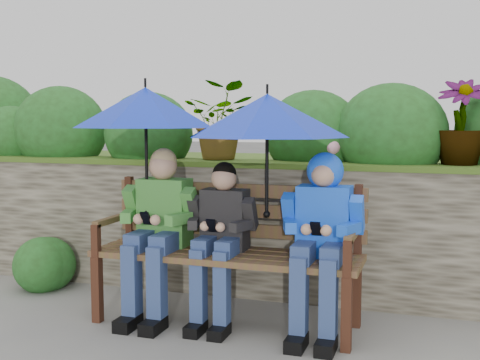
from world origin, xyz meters
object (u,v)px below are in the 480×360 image
(boy_right, at_px, (322,227))
(boy_middle, at_px, (220,233))
(umbrella_right, at_px, (267,116))
(park_bench, at_px, (229,243))
(boy_left, at_px, (158,224))
(umbrella_left, at_px, (146,108))

(boy_right, bearing_deg, boy_middle, -179.54)
(boy_middle, distance_m, umbrella_right, 0.82)
(park_bench, distance_m, boy_middle, 0.12)
(umbrella_right, bearing_deg, boy_left, -175.82)
(umbrella_left, bearing_deg, park_bench, 6.41)
(boy_left, relative_size, boy_middle, 1.08)
(park_bench, height_order, umbrella_right, umbrella_right)
(boy_left, relative_size, umbrella_left, 1.19)
(boy_left, bearing_deg, umbrella_left, 167.17)
(boy_left, height_order, umbrella_right, umbrella_right)
(umbrella_left, bearing_deg, umbrella_right, 2.27)
(boy_middle, xyz_separation_m, umbrella_left, (-0.53, 0.01, 0.82))
(boy_right, relative_size, umbrella_right, 1.09)
(boy_left, distance_m, boy_right, 1.11)
(boy_middle, bearing_deg, boy_left, -178.88)
(boy_left, bearing_deg, boy_right, 0.72)
(boy_right, distance_m, umbrella_right, 0.78)
(boy_left, bearing_deg, park_bench, 10.14)
(boy_middle, distance_m, boy_right, 0.67)
(umbrella_left, distance_m, umbrella_right, 0.84)
(boy_left, distance_m, umbrella_left, 0.79)
(park_bench, relative_size, boy_middle, 1.65)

